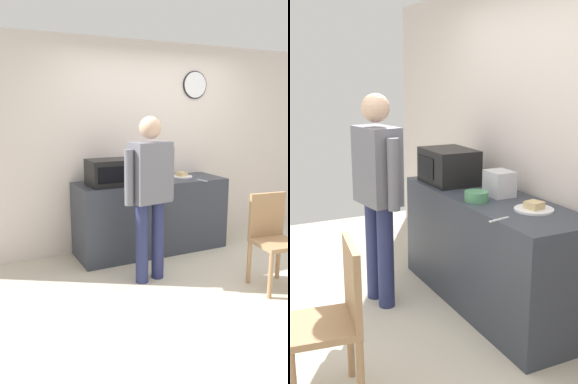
{
  "view_description": "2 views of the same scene",
  "coord_description": "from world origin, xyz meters",
  "views": [
    {
      "loc": [
        -2.29,
        -2.96,
        1.74
      ],
      "look_at": [
        -0.5,
        0.75,
        0.88
      ],
      "focal_mm": 36.18,
      "sensor_mm": 36.0,
      "label": 1
    },
    {
      "loc": [
        2.9,
        -0.77,
        1.84
      ],
      "look_at": [
        -0.48,
        0.88,
        0.91
      ],
      "focal_mm": 44.96,
      "sensor_mm": 36.0,
      "label": 2
    }
  ],
  "objects": [
    {
      "name": "sandwich_plate",
      "position": [
        0.3,
        1.28,
        0.92
      ],
      "size": [
        0.28,
        0.28,
        0.07
      ],
      "color": "white",
      "rests_on": "kitchen_counter"
    },
    {
      "name": "toaster",
      "position": [
        -0.16,
        1.29,
        1.0
      ],
      "size": [
        0.22,
        0.18,
        0.2
      ],
      "primitive_type": "cube",
      "color": "silver",
      "rests_on": "kitchen_counter"
    },
    {
      "name": "wooden_chair",
      "position": [
        0.46,
        -0.2,
        0.52
      ],
      "size": [
        0.45,
        0.45,
        0.94
      ],
      "color": "#A87F56",
      "rests_on": "ground_plane"
    },
    {
      "name": "microwave",
      "position": [
        -0.74,
        1.15,
        1.05
      ],
      "size": [
        0.5,
        0.39,
        0.3
      ],
      "color": "black",
      "rests_on": "kitchen_counter"
    },
    {
      "name": "salad_bowl",
      "position": [
        -0.1,
        1.05,
        0.94
      ],
      "size": [
        0.18,
        0.18,
        0.08
      ],
      "primitive_type": "cylinder",
      "color": "#4C8E60",
      "rests_on": "kitchen_counter"
    },
    {
      "name": "kitchen_counter",
      "position": [
        -0.17,
        1.22,
        0.45
      ],
      "size": [
        1.89,
        0.62,
        0.9
      ],
      "primitive_type": "cube",
      "color": "#333842",
      "rests_on": "ground_plane"
    },
    {
      "name": "person_standing",
      "position": [
        -0.58,
        0.44,
        0.99
      ],
      "size": [
        0.58,
        0.3,
        1.7
      ],
      "color": "navy",
      "rests_on": "ground_plane"
    },
    {
      "name": "spoon_utensil",
      "position": [
        -0.72,
        1.45,
        0.91
      ],
      "size": [
        0.06,
        0.17,
        0.01
      ],
      "primitive_type": "cube",
      "rotation": [
        0.0,
        0.0,
        1.35
      ],
      "color": "silver",
      "rests_on": "kitchen_counter"
    },
    {
      "name": "fork_utensil",
      "position": [
        0.38,
        0.93,
        0.91
      ],
      "size": [
        0.05,
        0.17,
        0.01
      ],
      "primitive_type": "cube",
      "rotation": [
        0.0,
        0.0,
        1.75
      ],
      "color": "silver",
      "rests_on": "kitchen_counter"
    },
    {
      "name": "ground_plane",
      "position": [
        0.0,
        0.0,
        0.0
      ],
      "size": [
        6.0,
        6.0,
        0.0
      ],
      "primitive_type": "plane",
      "color": "beige"
    },
    {
      "name": "back_wall",
      "position": [
        0.0,
        1.6,
        1.3
      ],
      "size": [
        5.4,
        0.13,
        2.6
      ],
      "color": "silver",
      "rests_on": "ground_plane"
    }
  ]
}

